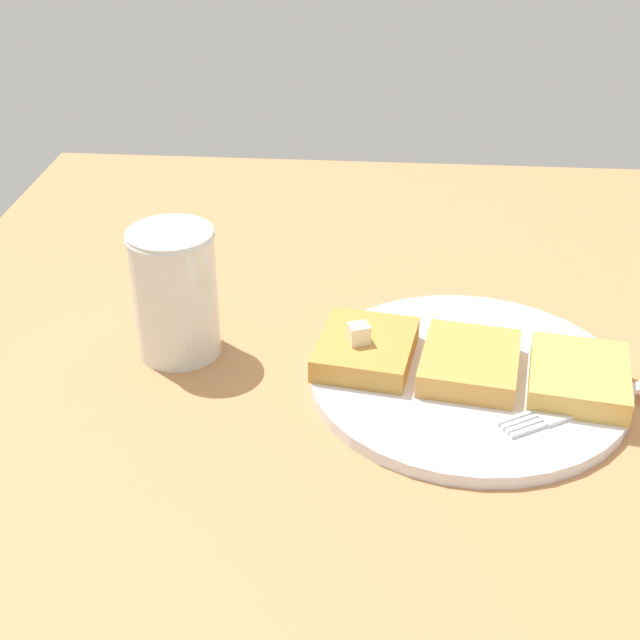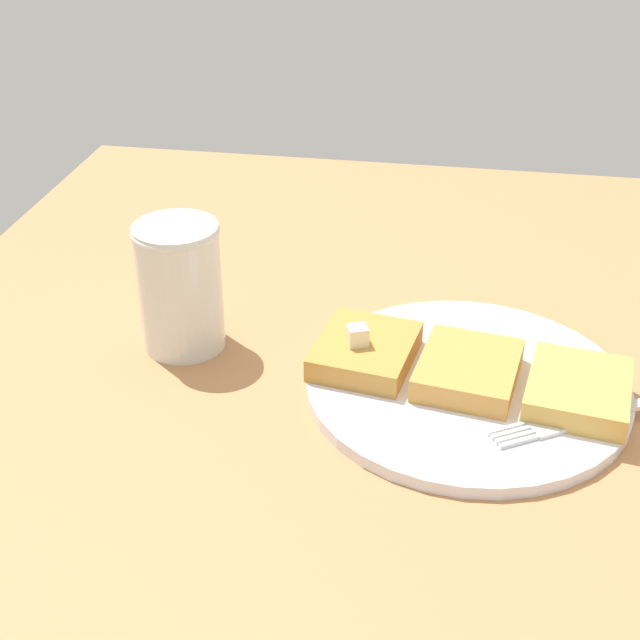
{
  "view_description": "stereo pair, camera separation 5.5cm",
  "coord_description": "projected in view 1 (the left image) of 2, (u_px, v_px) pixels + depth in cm",
  "views": [
    {
      "loc": [
        -8.37,
        -58.0,
        43.29
      ],
      "look_at": [
        -13.4,
        3.73,
        6.38
      ],
      "focal_mm": 50.0,
      "sensor_mm": 36.0,
      "label": 1
    },
    {
      "loc": [
        -2.87,
        -57.3,
        43.29
      ],
      "look_at": [
        -13.4,
        3.73,
        6.38
      ],
      "focal_mm": 50.0,
      "sensor_mm": 36.0,
      "label": 2
    }
  ],
  "objects": [
    {
      "name": "toast_slice_middle",
      "position": [
        470.0,
        362.0,
        0.71
      ],
      "size": [
        8.86,
        10.04,
        1.98
      ],
      "primitive_type": "cube",
      "rotation": [
        0.0,
        0.0,
        -0.16
      ],
      "color": "#C98C3F",
      "rests_on": "plate"
    },
    {
      "name": "toast_slice_right",
      "position": [
        579.0,
        377.0,
        0.69
      ],
      "size": [
        8.86,
        10.04,
        1.98
      ],
      "primitive_type": "cube",
      "rotation": [
        0.0,
        0.0,
        -0.16
      ],
      "color": "gold",
      "rests_on": "plate"
    },
    {
      "name": "syrup_jar",
      "position": [
        176.0,
        299.0,
        0.74
      ],
      "size": [
        7.27,
        7.27,
        11.22
      ],
      "color": "#451C09",
      "rests_on": "table_surface"
    },
    {
      "name": "table_surface",
      "position": [
        484.0,
        410.0,
        0.71
      ],
      "size": [
        103.54,
        103.54,
        1.88
      ],
      "primitive_type": "cube",
      "color": "#B37A4B",
      "rests_on": "ground"
    },
    {
      "name": "toast_slice_left",
      "position": [
        366.0,
        349.0,
        0.73
      ],
      "size": [
        8.86,
        10.04,
        1.98
      ],
      "primitive_type": "cube",
      "rotation": [
        0.0,
        0.0,
        -0.16
      ],
      "color": "#BA8338",
      "rests_on": "plate"
    },
    {
      "name": "fork",
      "position": [
        578.0,
        405.0,
        0.68
      ],
      "size": [
        14.43,
        9.52,
        0.36
      ],
      "color": "silver",
      "rests_on": "plate"
    },
    {
      "name": "butter_pat_primary",
      "position": [
        359.0,
        334.0,
        0.72
      ],
      "size": [
        2.02,
        1.93,
        1.61
      ],
      "primitive_type": "cube",
      "rotation": [
        0.0,
        0.0,
        0.38
      ],
      "color": "#F6ECC6",
      "rests_on": "toast_slice_left"
    },
    {
      "name": "plate",
      "position": [
        468.0,
        378.0,
        0.72
      ],
      "size": [
        25.67,
        25.67,
        1.05
      ],
      "color": "white",
      "rests_on": "table_surface"
    }
  ]
}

